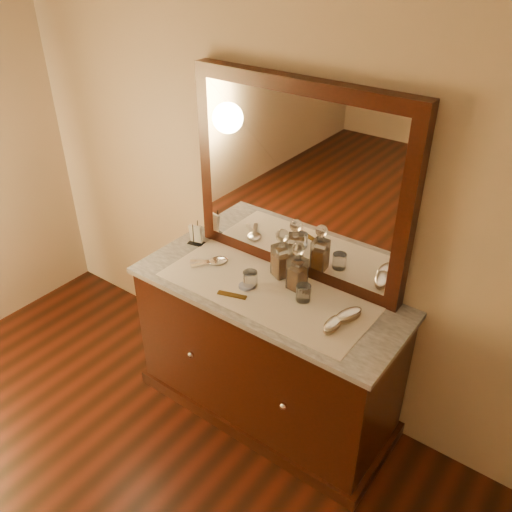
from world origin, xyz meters
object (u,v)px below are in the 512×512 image
at_px(decanter_right, 297,271).
at_px(hand_mirror_inner, 214,261).
at_px(dresser_cabinet, 267,354).
at_px(decanter_left, 282,258).
at_px(mirror_frame, 298,182).
at_px(brush_near, 333,324).
at_px(pin_dish, 246,286).
at_px(hand_mirror_outer, 215,261).
at_px(napkin_rack, 196,235).
at_px(brush_far, 348,315).
at_px(comb, 232,295).

height_order(decanter_right, hand_mirror_inner, decanter_right).
bearing_deg(decanter_right, dresser_cabinet, -139.60).
xyz_separation_m(dresser_cabinet, decanter_left, (-0.01, 0.14, 0.55)).
height_order(mirror_frame, brush_near, mirror_frame).
distance_m(pin_dish, hand_mirror_outer, 0.29).
bearing_deg(hand_mirror_outer, napkin_rack, 157.40).
bearing_deg(decanter_left, decanter_right, -20.06).
distance_m(brush_near, hand_mirror_outer, 0.79).
bearing_deg(brush_far, dresser_cabinet, -176.69).
relative_size(napkin_rack, decanter_left, 0.50).
height_order(mirror_frame, decanter_right, mirror_frame).
distance_m(dresser_cabinet, decanter_right, 0.56).
height_order(comb, hand_mirror_inner, hand_mirror_inner).
bearing_deg(hand_mirror_outer, decanter_right, 7.68).
relative_size(napkin_rack, brush_far, 0.80).
bearing_deg(comb, napkin_rack, 132.84).
relative_size(napkin_rack, decanter_right, 0.52).
height_order(decanter_left, hand_mirror_inner, decanter_left).
height_order(decanter_right, hand_mirror_outer, decanter_right).
distance_m(dresser_cabinet, comb, 0.49).
relative_size(decanter_left, hand_mirror_inner, 1.49).
bearing_deg(brush_far, decanter_right, 168.16).
bearing_deg(dresser_cabinet, pin_dish, -149.50).
xyz_separation_m(mirror_frame, hand_mirror_inner, (-0.38, -0.22, -0.49)).
distance_m(napkin_rack, brush_far, 1.04).
distance_m(mirror_frame, hand_mirror_inner, 0.65).
bearing_deg(mirror_frame, brush_near, -37.56).
distance_m(pin_dish, decanter_right, 0.27).
height_order(decanter_left, brush_near, decanter_left).
height_order(comb, napkin_rack, napkin_rack).
height_order(pin_dish, brush_near, brush_near).
distance_m(hand_mirror_outer, hand_mirror_inner, 0.01).
bearing_deg(dresser_cabinet, hand_mirror_outer, 175.41).
xyz_separation_m(mirror_frame, comb, (-0.11, -0.40, -0.49)).
xyz_separation_m(dresser_cabinet, pin_dish, (-0.10, -0.06, 0.45)).
distance_m(comb, hand_mirror_inner, 0.32).
xyz_separation_m(pin_dish, brush_far, (0.54, 0.08, 0.01)).
xyz_separation_m(pin_dish, hand_mirror_outer, (-0.27, 0.09, 0.00)).
relative_size(mirror_frame, pin_dish, 16.03).
distance_m(pin_dish, brush_far, 0.54).
height_order(comb, hand_mirror_outer, hand_mirror_outer).
distance_m(comb, brush_near, 0.53).
distance_m(comb, decanter_right, 0.35).
bearing_deg(pin_dish, decanter_left, 67.72).
bearing_deg(pin_dish, brush_near, -1.97).
distance_m(decanter_right, hand_mirror_inner, 0.50).
relative_size(comb, brush_near, 1.04).
bearing_deg(dresser_cabinet, hand_mirror_inner, 176.64).
xyz_separation_m(decanter_right, brush_near, (0.30, -0.17, -0.08)).
bearing_deg(hand_mirror_outer, decanter_left, 17.33).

